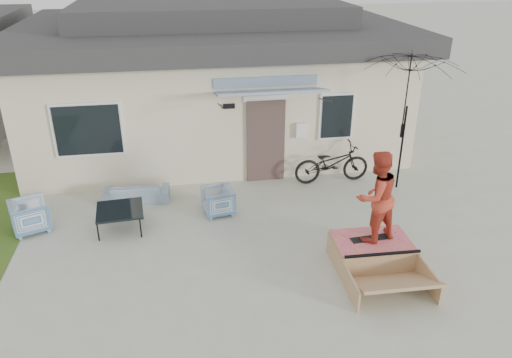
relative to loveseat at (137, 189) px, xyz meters
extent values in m
plane|color=#ABAE9B|center=(2.20, -3.82, -0.29)|extent=(90.00, 90.00, 0.00)
cube|color=beige|center=(2.20, 4.18, 1.21)|extent=(10.00, 7.00, 3.00)
cube|color=#2B2B2D|center=(2.20, 4.18, 2.96)|extent=(10.80, 7.80, 0.50)
cube|color=#2B2B2D|center=(2.20, 4.18, 3.51)|extent=(7.50, 4.50, 0.60)
cube|color=#503A35|center=(3.20, 0.64, 0.76)|extent=(0.95, 0.08, 2.10)
cube|color=white|center=(-1.00, 0.65, 1.31)|extent=(1.60, 0.06, 1.30)
cube|color=white|center=(5.00, 0.65, 1.31)|extent=(0.90, 0.06, 1.20)
cube|color=#36638E|center=(3.20, 0.13, 2.16)|extent=(2.50, 1.09, 0.29)
imported|color=#36638E|center=(0.00, 0.00, 0.00)|extent=(1.52, 0.51, 0.59)
imported|color=#36638E|center=(-2.13, -0.99, 0.08)|extent=(0.90, 0.93, 0.75)
imported|color=#36638E|center=(1.83, -0.92, 0.04)|extent=(0.70, 0.73, 0.67)
cube|color=black|center=(-0.27, -1.26, -0.06)|extent=(1.02, 1.02, 0.47)
imported|color=black|center=(4.82, 0.25, 0.32)|extent=(1.94, 0.71, 1.23)
cylinder|color=black|center=(6.35, -0.35, 0.76)|extent=(0.05, 0.05, 2.10)
imported|color=black|center=(6.35, -0.35, 1.46)|extent=(2.90, 2.80, 0.90)
cube|color=black|center=(4.49, -3.26, 0.20)|extent=(0.81, 0.26, 0.05)
imported|color=#BA3B27|center=(4.49, -3.26, 1.10)|extent=(1.02, 0.90, 1.75)
camera|label=1|loc=(1.02, -10.74, 5.17)|focal=34.82mm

